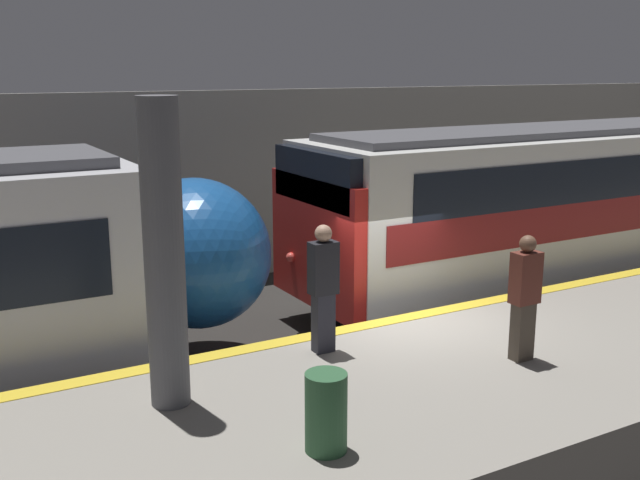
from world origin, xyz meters
name	(u,v)px	position (x,y,z in m)	size (l,w,h in m)	color
ground_plane	(400,377)	(0.00, 0.00, 0.00)	(120.00, 120.00, 0.00)	#282623
platform	(492,396)	(0.00, -2.16, 0.53)	(40.00, 4.33, 1.07)	gray
station_rear_barrier	(233,186)	(0.00, 6.81, 2.21)	(50.00, 0.15, 4.42)	#9E998E
support_pillar_near	(164,256)	(-4.24, -1.27, 2.85)	(0.46, 0.46, 3.58)	#56565B
train_boxy	(640,198)	(8.40, 2.17, 1.90)	(17.85, 3.10, 3.70)	black
person_waiting	(525,295)	(0.33, -2.31, 1.98)	(0.38, 0.24, 1.73)	#473D33
person_walking	(323,285)	(-1.86, -0.73, 2.03)	(0.38, 0.24, 1.81)	#2D2D38
trash_bin	(326,412)	(-3.20, -3.15, 1.49)	(0.44, 0.44, 0.85)	#2D5B38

